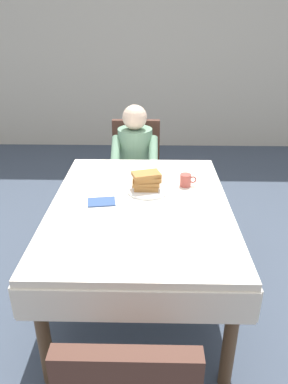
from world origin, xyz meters
The scene contains 12 objects.
ground_plane centered at (0.00, 0.00, 0.00)m, with size 14.00×14.00×0.00m, color #3D4756.
back_wall centered at (0.00, 3.40, 1.60)m, with size 12.00×0.16×3.20m, color beige.
dining_table_main centered at (0.00, 0.00, 0.65)m, with size 1.12×1.52×0.74m.
chair_diner centered at (-0.08, 1.17, 0.53)m, with size 0.44×0.45×0.93m.
diner_person centered at (-0.08, 1.01, 0.67)m, with size 0.40×0.43×1.12m.
plate_breakfast centered at (0.05, 0.17, 0.75)m, with size 0.28×0.28×0.02m, color white.
breakfast_stack centered at (0.04, 0.18, 0.81)m, with size 0.20×0.16×0.11m.
cup_coffee centered at (0.30, 0.26, 0.78)m, with size 0.11×0.08×0.08m.
fork_left_of_plate centered at (-0.14, 0.15, 0.74)m, with size 0.18×0.01×0.01m, color silver.
knife_right_of_plate centered at (0.24, 0.15, 0.74)m, with size 0.20×0.01×0.01m, color silver.
spoon_near_edge centered at (0.02, -0.17, 0.74)m, with size 0.15×0.01×0.01m, color silver.
napkin_folded centered at (-0.24, 0.00, 0.74)m, with size 0.17×0.12×0.01m, color #334C7F.
Camera 1 is at (0.07, -1.98, 1.78)m, focal length 33.74 mm.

